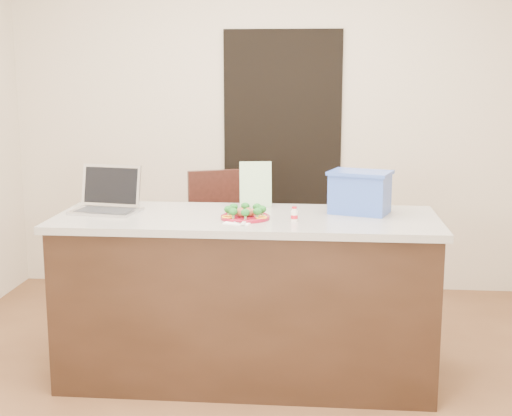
# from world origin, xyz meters

# --- Properties ---
(ground) EXTENTS (4.00, 4.00, 0.00)m
(ground) POSITION_xyz_m (0.00, 0.00, 0.00)
(ground) COLOR brown
(ground) RESTS_ON ground
(room_shell) EXTENTS (4.00, 4.00, 4.00)m
(room_shell) POSITION_xyz_m (0.00, 0.00, 1.62)
(room_shell) COLOR white
(room_shell) RESTS_ON ground
(doorway) EXTENTS (0.90, 0.02, 2.00)m
(doorway) POSITION_xyz_m (0.10, 1.98, 1.00)
(doorway) COLOR black
(doorway) RESTS_ON ground
(island) EXTENTS (2.06, 0.76, 0.92)m
(island) POSITION_xyz_m (0.00, 0.25, 0.46)
(island) COLOR black
(island) RESTS_ON ground
(plate) EXTENTS (0.26, 0.26, 0.02)m
(plate) POSITION_xyz_m (0.00, 0.17, 0.93)
(plate) COLOR maroon
(plate) RESTS_ON island
(meatballs) EXTENTS (0.10, 0.10, 0.04)m
(meatballs) POSITION_xyz_m (0.00, 0.17, 0.95)
(meatballs) COLOR brown
(meatballs) RESTS_ON plate
(broccoli) EXTENTS (0.22, 0.22, 0.04)m
(broccoli) POSITION_xyz_m (0.00, 0.17, 0.97)
(broccoli) COLOR #15521B
(broccoli) RESTS_ON plate
(pepper_rings) EXTENTS (0.24, 0.22, 0.01)m
(pepper_rings) POSITION_xyz_m (0.00, 0.17, 0.94)
(pepper_rings) COLOR #FFA41A
(pepper_rings) RESTS_ON plate
(napkin) EXTENTS (0.16, 0.16, 0.01)m
(napkin) POSITION_xyz_m (-0.02, 0.08, 0.92)
(napkin) COLOR white
(napkin) RESTS_ON island
(fork) EXTENTS (0.09, 0.15, 0.00)m
(fork) POSITION_xyz_m (-0.04, 0.09, 0.93)
(fork) COLOR #AAA9AD
(fork) RESTS_ON napkin
(knife) EXTENTS (0.02, 0.20, 0.01)m
(knife) POSITION_xyz_m (0.01, 0.06, 0.93)
(knife) COLOR silver
(knife) RESTS_ON napkin
(yogurt_bottle) EXTENTS (0.04, 0.04, 0.08)m
(yogurt_bottle) POSITION_xyz_m (0.26, 0.13, 0.95)
(yogurt_bottle) COLOR silver
(yogurt_bottle) RESTS_ON island
(laptop) EXTENTS (0.39, 0.33, 0.25)m
(laptop) POSITION_xyz_m (-0.78, 0.33, 0.99)
(laptop) COLOR #B7B6BB
(laptop) RESTS_ON island
(leaflet) EXTENTS (0.19, 0.07, 0.26)m
(leaflet) POSITION_xyz_m (0.03, 0.52, 1.05)
(leaflet) COLOR white
(leaflet) RESTS_ON island
(blue_box) EXTENTS (0.38, 0.32, 0.23)m
(blue_box) POSITION_xyz_m (0.61, 0.39, 1.04)
(blue_box) COLOR #3050AF
(blue_box) RESTS_ON island
(chair) EXTENTS (0.59, 0.61, 1.03)m
(chair) POSITION_xyz_m (-0.27, 1.11, 0.59)
(chair) COLOR #381711
(chair) RESTS_ON ground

